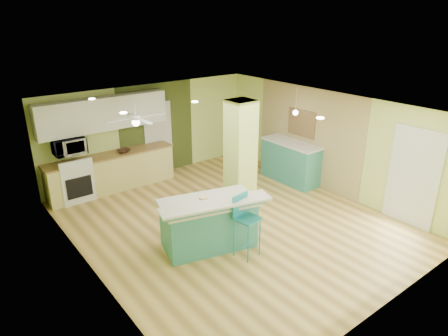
{
  "coord_description": "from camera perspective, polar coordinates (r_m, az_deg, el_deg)",
  "views": [
    {
      "loc": [
        -4.78,
        -5.92,
        4.25
      ],
      "look_at": [
        0.11,
        0.4,
        1.11
      ],
      "focal_mm": 32.0,
      "sensor_mm": 36.0,
      "label": 1
    }
  ],
  "objects": [
    {
      "name": "wall_front",
      "position": [
        6.13,
        22.38,
        -9.59
      ],
      "size": [
        6.0,
        0.01,
        2.5
      ],
      "primitive_type": "cube",
      "color": "#D3E67B",
      "rests_on": "floor"
    },
    {
      "name": "peninsula",
      "position": [
        7.66,
        -2.15,
        -7.79
      ],
      "size": [
        2.13,
        1.54,
        1.09
      ],
      "rotation": [
        0.0,
        0.0,
        -0.26
      ],
      "color": "teal",
      "rests_on": "floor"
    },
    {
      "name": "side_counter",
      "position": [
        10.73,
        9.56,
        0.96
      ],
      "size": [
        0.71,
        1.67,
        1.08
      ],
      "color": "teal",
      "rests_on": "floor"
    },
    {
      "name": "pendant_lamp",
      "position": [
        10.26,
        10.17,
        7.81
      ],
      "size": [
        0.14,
        0.14,
        0.69
      ],
      "color": "silver",
      "rests_on": "ceiling"
    },
    {
      "name": "stove",
      "position": [
        10.18,
        -20.56,
        -1.82
      ],
      "size": [
        0.76,
        0.66,
        1.08
      ],
      "color": "white",
      "rests_on": "floor"
    },
    {
      "name": "canister",
      "position": [
        7.31,
        -2.96,
        -4.69
      ],
      "size": [
        0.16,
        0.16,
        0.16
      ],
      "primitive_type": "cylinder",
      "color": "gold",
      "rests_on": "peninsula"
    },
    {
      "name": "ceiling",
      "position": [
        7.8,
        1.17,
        8.56
      ],
      "size": [
        6.0,
        7.0,
        0.01
      ],
      "primitive_type": "cube",
      "color": "white",
      "rests_on": "wall_back"
    },
    {
      "name": "french_door",
      "position": [
        9.13,
        25.4,
        -1.22
      ],
      "size": [
        0.04,
        1.08,
        2.1
      ],
      "primitive_type": "cube",
      "color": "white",
      "rests_on": "floor"
    },
    {
      "name": "wall_left",
      "position": [
        6.86,
        -18.96,
        -5.68
      ],
      "size": [
        0.01,
        7.0,
        2.5
      ],
      "primitive_type": "cube",
      "color": "#D3E67B",
      "rests_on": "floor"
    },
    {
      "name": "wood_panel",
      "position": [
        10.57,
        11.79,
        4.53
      ],
      "size": [
        0.02,
        3.4,
        2.5
      ],
      "primitive_type": "cube",
      "color": "#9C8659",
      "rests_on": "floor"
    },
    {
      "name": "column",
      "position": [
        8.92,
        2.35,
        1.82
      ],
      "size": [
        0.55,
        0.55,
        2.5
      ],
      "primitive_type": "cube",
      "color": "#CDE56A",
      "rests_on": "floor"
    },
    {
      "name": "floor",
      "position": [
        8.71,
        1.05,
        -7.75
      ],
      "size": [
        6.0,
        7.0,
        0.01
      ],
      "primitive_type": "cube",
      "color": "olive",
      "rests_on": "ground"
    },
    {
      "name": "interior_door",
      "position": [
        11.1,
        -9.36,
        4.16
      ],
      "size": [
        0.82,
        0.05,
        2.0
      ],
      "primitive_type": "cube",
      "color": "silver",
      "rests_on": "floor"
    },
    {
      "name": "olive_accent",
      "position": [
        11.05,
        -9.51,
        5.43
      ],
      "size": [
        2.2,
        0.02,
        2.5
      ],
      "primitive_type": "cube",
      "color": "#3F4B1E",
      "rests_on": "floor"
    },
    {
      "name": "wall_decor",
      "position": [
        10.6,
        11.02,
        6.32
      ],
      "size": [
        0.03,
        0.9,
        0.7
      ],
      "primitive_type": "cube",
      "color": "brown",
      "rests_on": "wood_panel"
    },
    {
      "name": "ceiling_fan",
      "position": [
        8.99,
        -12.53,
        7.0
      ],
      "size": [
        1.41,
        1.41,
        0.61
      ],
      "color": "white",
      "rests_on": "ceiling"
    },
    {
      "name": "upper_cabinets",
      "position": [
        10.13,
        -16.79,
        7.45
      ],
      "size": [
        3.2,
        0.34,
        0.8
      ],
      "primitive_type": "cube",
      "color": "white",
      "rests_on": "wall_back"
    },
    {
      "name": "fruit_bowl",
      "position": [
        10.35,
        -14.14,
        2.38
      ],
      "size": [
        0.37,
        0.37,
        0.08
      ],
      "primitive_type": "imported",
      "rotation": [
        0.0,
        0.0,
        0.19
      ],
      "color": "#382217",
      "rests_on": "kitchen_run"
    },
    {
      "name": "bar_stool",
      "position": [
        7.27,
        2.9,
        -6.81
      ],
      "size": [
        0.46,
        0.46,
        1.2
      ],
      "rotation": [
        0.0,
        0.0,
        0.16
      ],
      "color": "teal",
      "rests_on": "floor"
    },
    {
      "name": "wall_back",
      "position": [
        10.98,
        -10.47,
        5.26
      ],
      "size": [
        6.0,
        0.01,
        2.5
      ],
      "primitive_type": "cube",
      "color": "#D3E67B",
      "rests_on": "floor"
    },
    {
      "name": "wall_right",
      "position": [
        10.22,
        14.38,
        3.73
      ],
      "size": [
        0.01,
        7.0,
        2.5
      ],
      "primitive_type": "cube",
      "color": "#D3E67B",
      "rests_on": "floor"
    },
    {
      "name": "microwave",
      "position": [
        9.89,
        -21.24,
        2.94
      ],
      "size": [
        0.7,
        0.48,
        0.39
      ],
      "primitive_type": "imported",
      "color": "silver",
      "rests_on": "wall_back"
    },
    {
      "name": "kitchen_run",
      "position": [
        10.46,
        -15.69,
        -0.53
      ],
      "size": [
        3.25,
        0.63,
        0.94
      ],
      "color": "#D5C46F",
      "rests_on": "floor"
    }
  ]
}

